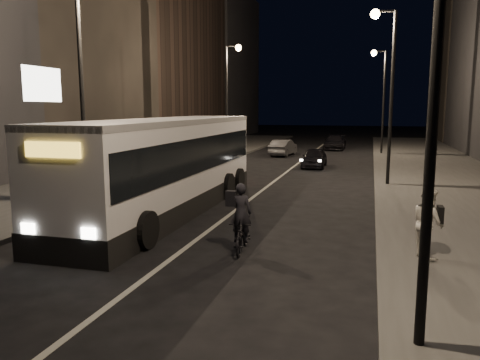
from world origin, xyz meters
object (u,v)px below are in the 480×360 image
Objects in this scene: cyclist_on_bicycle at (242,229)px; car_far at (335,142)px; streetlight_right_far at (381,87)px; streetlight_left_near at (87,64)px; streetlight_right_mid at (387,74)px; car_mid at (283,148)px; city_bus at (167,162)px; car_near at (314,158)px; pedestrian_woman at (428,223)px; streetlight_left_far at (230,86)px.

cyclist_on_bicycle reaches higher than car_far.
streetlight_left_near is (-10.66, -24.00, 0.00)m from streetlight_right_far.
cyclist_on_bicycle is at bearing -97.71° from streetlight_right_far.
streetlight_right_mid is 1.00× the size of streetlight_left_near.
cyclist_on_bicycle is 0.48× the size of car_mid.
city_bus reaches higher than car_near.
streetlight_right_mid is 1.00× the size of streetlight_right_far.
cyclist_on_bicycle is at bearing -45.51° from city_bus.
streetlight_left_near is at bearing -113.96° from streetlight_right_far.
pedestrian_woman is (0.84, -27.40, -4.33)m from streetlight_right_far.
cyclist_on_bicycle is 0.52× the size of car_near.
car_mid is at bearing 80.96° from streetlight_left_near.
cyclist_on_bicycle is at bearing 103.33° from car_mid.
streetlight_right_mid is 13.33m from streetlight_left_near.
streetlight_right_far is 1.00× the size of streetlight_left_far.
streetlight_left_near reaches higher than cyclist_on_bicycle.
city_bus is 28.22m from car_far.
cyclist_on_bicycle is at bearing -107.72° from streetlight_right_mid.
car_far is at bearing -112.21° from car_mid.
streetlight_left_far is 13.17m from car_far.
car_far is at bearing 87.98° from car_near.
car_near is at bearing -5.21° from pedestrian_woman.
car_near is 0.92× the size of car_mid.
cyclist_on_bicycle is (-3.76, -11.76, -4.73)m from streetlight_right_mid.
cyclist_on_bicycle is 31.90m from car_far.
car_far is at bearing 100.45° from streetlight_right_mid.
car_mid is (-7.27, 13.33, -4.72)m from streetlight_right_mid.
streetlight_left_far reaches higher than car_mid.
city_bus is (-7.68, -23.77, -3.51)m from streetlight_right_far.
streetlight_left_far is 1.83× the size of car_far.
city_bus is at bearing -107.91° from streetlight_right_far.
car_mid is (3.39, 21.33, -4.72)m from streetlight_left_near.
streetlight_right_mid is 4.68× the size of pedestrian_woman.
streetlight_right_mid is 16.00m from streetlight_right_far.
pedestrian_woman is 0.45× the size of car_mid.
streetlight_right_mid is 14.62m from streetlight_left_far.
streetlight_left_near is at bearing 86.32° from car_mid.
pedestrian_woman is (11.51, -21.40, -4.33)m from streetlight_left_far.
car_near is (6.64, 14.68, -4.75)m from streetlight_left_near.
streetlight_right_mid reaches higher than car_near.
car_mid is at bearing 92.12° from cyclist_on_bicycle.
streetlight_left_near is 1.83× the size of car_far.
streetlight_left_far is at bearing 136.84° from streetlight_right_mid.
streetlight_left_far is 23.32m from cyclist_on_bicycle.
streetlight_right_mid is at bearing 45.30° from city_bus.
car_mid is (-8.11, 24.73, -0.39)m from pedestrian_woman.
cyclist_on_bicycle is at bearing 74.18° from pedestrian_woman.
car_mid is 7.69m from car_far.
streetlight_right_mid is 12.23m from pedestrian_woman.
streetlight_right_mid is 21.02m from car_far.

